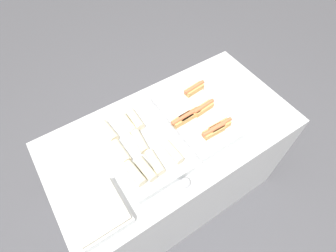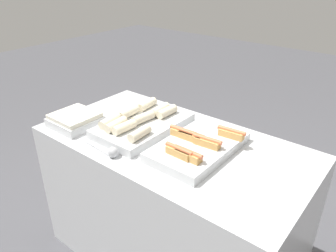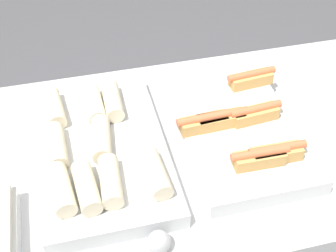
{
  "view_description": "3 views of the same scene",
  "coord_description": "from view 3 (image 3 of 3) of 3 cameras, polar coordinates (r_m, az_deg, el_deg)",
  "views": [
    {
      "loc": [
        -0.49,
        -0.7,
        2.11
      ],
      "look_at": [
        -0.03,
        0.0,
        0.94
      ],
      "focal_mm": 28.0,
      "sensor_mm": 36.0,
      "label": 1
    },
    {
      "loc": [
        0.94,
        -1.2,
        1.73
      ],
      "look_at": [
        -0.03,
        0.0,
        0.94
      ],
      "focal_mm": 35.0,
      "sensor_mm": 36.0,
      "label": 2
    },
    {
      "loc": [
        -0.25,
        -0.88,
        1.78
      ],
      "look_at": [
        -0.03,
        0.0,
        0.94
      ],
      "focal_mm": 50.0,
      "sensor_mm": 36.0,
      "label": 3
    }
  ],
  "objects": [
    {
      "name": "tray_wraps",
      "position": [
        1.25,
        -8.29,
        -2.96
      ],
      "size": [
        0.33,
        0.55,
        0.1
      ],
      "color": "silver",
      "rests_on": "counter"
    },
    {
      "name": "serving_spoon_near",
      "position": [
        1.07,
        -1.81,
        -14.17
      ],
      "size": [
        0.25,
        0.06,
        0.06
      ],
      "color": "#B2B5BA",
      "rests_on": "counter"
    },
    {
      "name": "tray_hotdogs",
      "position": [
        1.32,
        8.43,
        -0.22
      ],
      "size": [
        0.35,
        0.52,
        0.1
      ],
      "color": "silver",
      "rests_on": "counter"
    },
    {
      "name": "counter",
      "position": [
        1.63,
        1.03,
        -13.06
      ],
      "size": [
        1.47,
        0.77,
        0.86
      ],
      "color": "silver",
      "rests_on": "ground_plane"
    }
  ]
}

